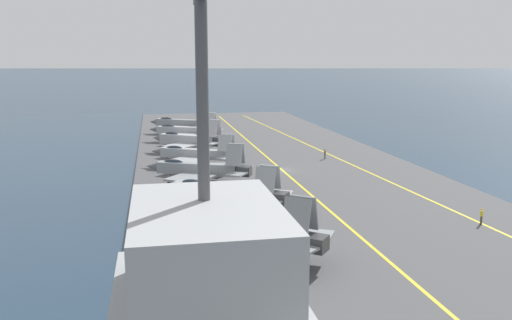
{
  "coord_description": "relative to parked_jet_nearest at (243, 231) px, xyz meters",
  "views": [
    {
      "loc": [
        -83.64,
        20.2,
        18.23
      ],
      "look_at": [
        -3.6,
        4.99,
        2.9
      ],
      "focal_mm": 38.0,
      "sensor_mm": 36.0,
      "label": 1
    }
  ],
  "objects": [
    {
      "name": "parked_jet_nearest",
      "position": [
        0.0,
        0.0,
        0.0
      ],
      "size": [
        13.83,
        15.58,
        6.32
      ],
      "color": "gray",
      "rests_on": "carrier_deck"
    },
    {
      "name": "ground_plane",
      "position": [
        37.31,
        -12.6,
        -2.86
      ],
      "size": [
        2000.0,
        2000.0,
        0.0
      ],
      "primitive_type": "plane",
      "color": "#23384C"
    },
    {
      "name": "crew_brown_vest",
      "position": [
        45.41,
        -22.44,
        -1.48
      ],
      "size": [
        0.4,
        0.29,
        1.79
      ],
      "color": "#4C473D",
      "rests_on": "carrier_deck"
    },
    {
      "name": "crew_yellow_vest",
      "position": [
        4.86,
        -27.15,
        -1.45
      ],
      "size": [
        0.45,
        0.45,
        1.83
      ],
      "color": "#4C473D",
      "rests_on": "carrier_deck"
    },
    {
      "name": "parked_jet_third",
      "position": [
        27.73,
        1.49,
        0.19
      ],
      "size": [
        13.53,
        15.43,
        6.38
      ],
      "color": "gray",
      "rests_on": "carrier_deck"
    },
    {
      "name": "parked_jet_sixth",
      "position": [
        70.2,
        0.79,
        0.08
      ],
      "size": [
        12.46,
        16.27,
        6.55
      ],
      "color": "#A8AAAF",
      "rests_on": "carrier_deck"
    },
    {
      "name": "deck_stripe_foul_line",
      "position": [
        37.31,
        -25.46,
        -2.46
      ],
      "size": [
        170.62,
        10.44,
        0.01
      ],
      "primitive_type": "cube",
      "rotation": [
        0.0,
        0.0,
        0.06
      ],
      "color": "yellow",
      "rests_on": "carrier_deck"
    },
    {
      "name": "deck_stripe_centerline",
      "position": [
        37.31,
        -12.6,
        -2.46
      ],
      "size": [
        170.89,
        0.36,
        0.01
      ],
      "primitive_type": "cube",
      "color": "yellow",
      "rests_on": "carrier_deck"
    },
    {
      "name": "parked_jet_seventh",
      "position": [
        82.9,
        1.01,
        0.23
      ],
      "size": [
        12.78,
        16.2,
        6.86
      ],
      "color": "gray",
      "rests_on": "carrier_deck"
    },
    {
      "name": "parked_jet_fifth",
      "position": [
        55.94,
        1.13,
        0.14
      ],
      "size": [
        12.86,
        14.94,
        6.65
      ],
      "color": "#A8AAAF",
      "rests_on": "carrier_deck"
    },
    {
      "name": "carrier_deck",
      "position": [
        37.31,
        -12.6,
        -2.66
      ],
      "size": [
        189.88,
        46.79,
        0.4
      ],
      "primitive_type": "cube",
      "color": "#4C4C4F",
      "rests_on": "ground"
    },
    {
      "name": "parked_jet_fourth",
      "position": [
        41.01,
        0.87,
        0.0
      ],
      "size": [
        12.82,
        15.44,
        5.92
      ],
      "color": "#9EA3A8",
      "rests_on": "carrier_deck"
    },
    {
      "name": "parked_jet_second",
      "position": [
        14.28,
        -0.11,
        0.0
      ],
      "size": [
        13.24,
        15.67,
        6.08
      ],
      "color": "#93999E",
      "rests_on": "carrier_deck"
    },
    {
      "name": "deck_stripe_edge_line",
      "position": [
        37.31,
        0.27,
        -2.46
      ],
      "size": [
        170.73,
        8.25,
        0.01
      ],
      "primitive_type": "cube",
      "rotation": [
        0.0,
        0.0,
        0.05
      ],
      "color": "yellow",
      "rests_on": "carrier_deck"
    }
  ]
}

